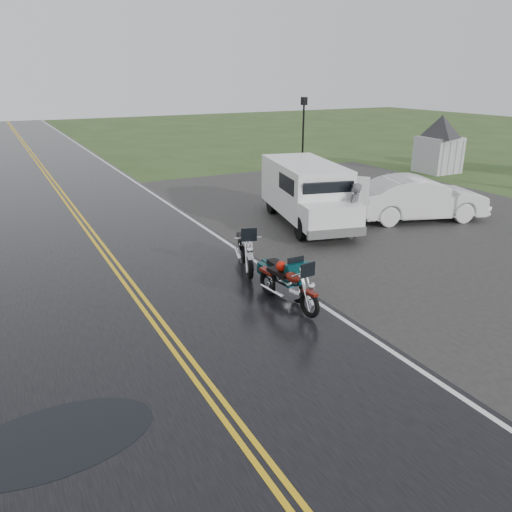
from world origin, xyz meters
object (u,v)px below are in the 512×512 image
at_px(motorcycle_red, 310,294).
at_px(sedan_white, 419,199).
at_px(motorcycle_teal, 297,283).
at_px(lamp_post_far_right, 303,137).
at_px(visitor_center, 441,130).
at_px(person_at_van, 353,212).
at_px(motorcycle_silver, 250,257).
at_px(van_white, 302,208).

distance_m(motorcycle_red, sedan_white, 9.78).
relative_size(motorcycle_teal, lamp_post_far_right, 0.46).
distance_m(visitor_center, motorcycle_teal, 20.12).
bearing_deg(person_at_van, motorcycle_teal, 2.43).
height_order(motorcycle_silver, person_at_van, person_at_van).
bearing_deg(motorcycle_teal, lamp_post_far_right, 57.58).
relative_size(visitor_center, sedan_white, 3.16).
height_order(sedan_white, lamp_post_far_right, lamp_post_far_right).
relative_size(van_white, lamp_post_far_right, 1.37).
bearing_deg(motorcycle_red, sedan_white, 24.66).
xyz_separation_m(motorcycle_silver, van_white, (3.19, 2.34, 0.45)).
distance_m(visitor_center, motorcycle_red, 20.73).
relative_size(motorcycle_red, motorcycle_silver, 0.92).
distance_m(motorcycle_teal, motorcycle_silver, 1.89).
distance_m(motorcycle_red, person_at_van, 6.45).
bearing_deg(person_at_van, lamp_post_far_right, -149.94).
bearing_deg(sedan_white, lamp_post_far_right, 13.43).
height_order(motorcycle_teal, van_white, van_white).
distance_m(sedan_white, lamp_post_far_right, 9.54).
bearing_deg(van_white, motorcycle_silver, -130.11).
height_order(motorcycle_silver, lamp_post_far_right, lamp_post_far_right).
height_order(person_at_van, sedan_white, person_at_van).
xyz_separation_m(motorcycle_red, sedan_white, (8.40, 5.01, 0.19)).
bearing_deg(motorcycle_red, person_at_van, 36.78).
relative_size(motorcycle_silver, lamp_post_far_right, 0.55).
bearing_deg(person_at_van, sedan_white, 153.72).
bearing_deg(visitor_center, motorcycle_teal, -146.27).
distance_m(person_at_van, lamp_post_far_right, 11.06).
distance_m(motorcycle_teal, van_white, 5.11).
xyz_separation_m(visitor_center, lamp_post_far_right, (-7.64, 2.48, -0.27)).
height_order(visitor_center, person_at_van, visitor_center).
bearing_deg(van_white, motorcycle_teal, -110.55).
distance_m(person_at_van, sedan_white, 3.74).
height_order(motorcycle_silver, sedan_white, sedan_white).
bearing_deg(sedan_white, motorcycle_red, 139.12).
bearing_deg(motorcycle_teal, person_at_van, 39.38).
distance_m(motorcycle_teal, sedan_white, 9.23).
xyz_separation_m(motorcycle_teal, motorcycle_silver, (-0.34, 1.86, 0.12)).
xyz_separation_m(van_white, person_at_van, (1.67, -0.63, -0.20)).
relative_size(motorcycle_red, person_at_van, 1.16).
bearing_deg(van_white, person_at_van, -6.87).
height_order(motorcycle_teal, sedan_white, sedan_white).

